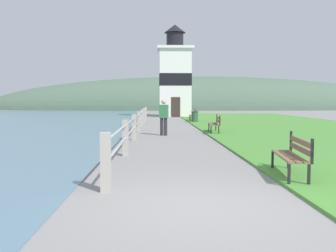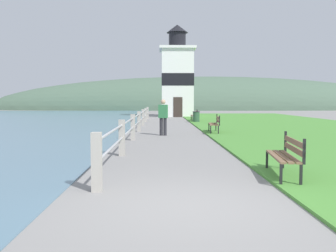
% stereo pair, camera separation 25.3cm
% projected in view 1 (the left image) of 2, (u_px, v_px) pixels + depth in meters
% --- Properties ---
extents(ground_plane, '(160.00, 160.00, 0.00)m').
position_uv_depth(ground_plane, '(202.00, 206.00, 5.88)').
color(ground_plane, gray).
extents(grass_verge, '(12.00, 48.69, 0.06)m').
position_uv_depth(grass_verge, '(298.00, 128.00, 22.31)').
color(grass_verge, '#4C8E38').
rests_on(grass_verge, ground_plane).
extents(seawall_railing, '(0.18, 26.77, 1.09)m').
position_uv_depth(seawall_railing, '(139.00, 120.00, 20.04)').
color(seawall_railing, '#A8A399').
rests_on(seawall_railing, ground_plane).
extents(park_bench_near, '(0.70, 1.84, 0.94)m').
position_uv_depth(park_bench_near, '(293.00, 153.00, 8.00)').
color(park_bench_near, brown).
rests_on(park_bench_near, ground_plane).
extents(park_bench_midway, '(0.63, 1.99, 0.94)m').
position_uv_depth(park_bench_midway, '(215.00, 123.00, 18.98)').
color(park_bench_midway, brown).
rests_on(park_bench_midway, ground_plane).
extents(park_bench_far, '(0.52, 1.63, 0.94)m').
position_uv_depth(park_bench_far, '(193.00, 115.00, 30.08)').
color(park_bench_far, brown).
rests_on(park_bench_far, ground_plane).
extents(lighthouse, '(3.67, 3.67, 9.44)m').
position_uv_depth(lighthouse, '(175.00, 77.00, 38.70)').
color(lighthouse, white).
rests_on(lighthouse, ground_plane).
extents(person_strolling, '(0.46, 0.32, 1.71)m').
position_uv_depth(person_strolling, '(164.00, 116.00, 17.73)').
color(person_strolling, '#28282D').
rests_on(person_strolling, ground_plane).
extents(trash_bin, '(0.54, 0.54, 0.84)m').
position_uv_depth(trash_bin, '(195.00, 117.00, 28.21)').
color(trash_bin, '#2D5138').
rests_on(trash_bin, ground_plane).
extents(distant_hillside, '(80.00, 16.00, 12.00)m').
position_uv_depth(distant_hillside, '(204.00, 110.00, 68.42)').
color(distant_hillside, '#4C6651').
rests_on(distant_hillside, ground_plane).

